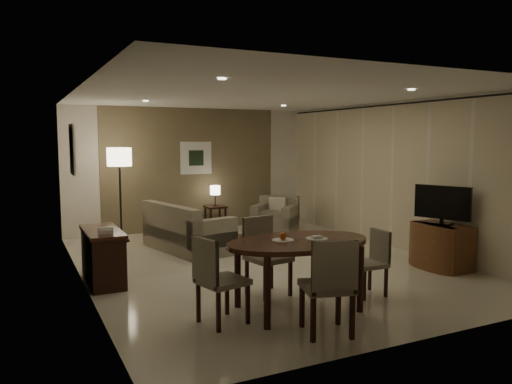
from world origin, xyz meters
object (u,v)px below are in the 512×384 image
chair_near (327,285)px  floor_lamp (120,195)px  side_table (215,218)px  tv_cabinet (442,246)px  dining_table (298,275)px  sofa (188,227)px  armchair (275,215)px  console_desk (103,256)px  chair_far (268,257)px  chair_left (223,280)px  chair_right (367,263)px

chair_near → floor_lamp: 5.79m
side_table → chair_near: bearing=-100.5°
tv_cabinet → floor_lamp: (-4.11, 4.27, 0.58)m
floor_lamp → chair_near: bearing=-80.1°
side_table → tv_cabinet: bearing=-66.6°
dining_table → sofa: (-0.15, 3.65, 0.01)m
armchair → side_table: size_ratio=1.59×
tv_cabinet → dining_table: 3.07m
chair_near → console_desk: bearing=-43.3°
chair_far → tv_cabinet: bearing=-9.7°
chair_near → floor_lamp: (-1.00, 5.69, 0.42)m
chair_left → sofa: bearing=-25.5°
dining_table → armchair: dining_table is taller
console_desk → chair_right: (2.98, -2.08, 0.05)m
console_desk → side_table: (2.90, 3.10, -0.10)m
chair_far → side_table: bearing=67.0°
sofa → floor_lamp: size_ratio=0.99×
chair_right → side_table: 5.18m
console_desk → floor_lamp: floor_lamp is taller
console_desk → floor_lamp: size_ratio=0.65×
chair_right → floor_lamp: floor_lamp is taller
console_desk → armchair: bearing=29.7°
tv_cabinet → chair_far: 3.06m
chair_left → sofa: chair_left is taller
sofa → side_table: (1.16, 1.62, -0.16)m
chair_near → armchair: bearing=-97.3°
chair_near → chair_left: 1.13m
dining_table → chair_right: chair_right is taller
sofa → floor_lamp: (-0.95, 1.29, 0.50)m
chair_left → chair_near: bearing=-143.9°
chair_far → side_table: chair_far is taller
console_desk → chair_right: size_ratio=1.43×
chair_left → floor_lamp: 4.97m
console_desk → chair_left: 2.38m
tv_cabinet → sofa: sofa is taller
dining_table → chair_far: bearing=95.0°
chair_near → chair_far: size_ratio=1.02×
chair_near → sofa: size_ratio=0.56×
side_table → floor_lamp: bearing=-171.1°
chair_near → floor_lamp: floor_lamp is taller
armchair → side_table: 1.35m
chair_left → tv_cabinet: bearing=-93.2°
dining_table → chair_right: bearing=4.4°
sofa → floor_lamp: 1.68m
console_desk → tv_cabinet: console_desk is taller
side_table → chair_far: bearing=-103.0°
side_table → chair_left: bearing=-110.5°
sofa → floor_lamp: floor_lamp is taller
console_desk → chair_left: chair_left is taller
console_desk → chair_far: bearing=-39.6°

